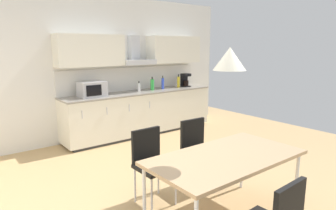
# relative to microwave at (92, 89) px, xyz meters

# --- Properties ---
(ground_plane) EXTENTS (8.56, 8.59, 0.02)m
(ground_plane) POSITION_rel_microwave_xyz_m (-0.05, -2.55, -1.05)
(ground_plane) COLOR tan
(wall_back) EXTENTS (6.85, 0.10, 2.78)m
(wall_back) POSITION_rel_microwave_xyz_m (-0.05, 0.36, 0.35)
(wall_back) COLOR silver
(wall_back) RESTS_ON ground_plane
(kitchen_counter) EXTENTS (3.30, 0.65, 0.90)m
(kitchen_counter) POSITION_rel_microwave_xyz_m (1.06, 0.00, -0.58)
(kitchen_counter) COLOR #333333
(kitchen_counter) RESTS_ON ground_plane
(backsplash_tile) EXTENTS (3.28, 0.02, 0.48)m
(backsplash_tile) POSITION_rel_microwave_xyz_m (1.06, 0.30, 0.10)
(backsplash_tile) COLOR silver
(backsplash_tile) RESTS_ON kitchen_counter
(upper_wall_cabinets) EXTENTS (3.28, 0.40, 0.59)m
(upper_wall_cabinets) POSITION_rel_microwave_xyz_m (1.06, 0.14, 0.69)
(upper_wall_cabinets) COLOR silver
(microwave) EXTENTS (0.48, 0.35, 0.28)m
(microwave) POSITION_rel_microwave_xyz_m (0.00, 0.00, 0.00)
(microwave) COLOR #ADADB2
(microwave) RESTS_ON kitchen_counter
(coffee_maker) EXTENTS (0.18, 0.19, 0.30)m
(coffee_maker) POSITION_rel_microwave_xyz_m (2.29, 0.03, 0.01)
(coffee_maker) COLOR black
(coffee_maker) RESTS_ON kitchen_counter
(bottle_green) EXTENTS (0.08, 0.08, 0.28)m
(bottle_green) POSITION_rel_microwave_xyz_m (1.36, 0.02, -0.02)
(bottle_green) COLOR green
(bottle_green) RESTS_ON kitchen_counter
(bottle_yellow) EXTENTS (0.06, 0.06, 0.29)m
(bottle_yellow) POSITION_rel_microwave_xyz_m (2.07, 0.00, -0.01)
(bottle_yellow) COLOR yellow
(bottle_yellow) RESTS_ON kitchen_counter
(bottle_blue) EXTENTS (0.06, 0.06, 0.29)m
(bottle_blue) POSITION_rel_microwave_xyz_m (1.63, 0.00, -0.02)
(bottle_blue) COLOR blue
(bottle_blue) RESTS_ON kitchen_counter
(bottle_white) EXTENTS (0.06, 0.06, 0.21)m
(bottle_white) POSITION_rel_microwave_xyz_m (1.04, 0.03, -0.05)
(bottle_white) COLOR white
(bottle_white) RESTS_ON kitchen_counter
(dining_table) EXTENTS (1.63, 0.86, 0.72)m
(dining_table) POSITION_rel_microwave_xyz_m (-0.01, -3.26, -0.35)
(dining_table) COLOR tan
(dining_table) RESTS_ON ground_plane
(chair_far_left) EXTENTS (0.40, 0.40, 0.87)m
(chair_far_left) POSITION_rel_microwave_xyz_m (-0.38, -2.44, -0.50)
(chair_far_left) COLOR black
(chair_far_left) RESTS_ON ground_plane
(chair_far_right) EXTENTS (0.42, 0.42, 0.87)m
(chair_far_right) POSITION_rel_microwave_xyz_m (0.36, -2.44, -0.50)
(chair_far_right) COLOR black
(chair_far_right) RESTS_ON ground_plane
(pendant_lamp) EXTENTS (0.32, 0.32, 0.22)m
(pendant_lamp) POSITION_rel_microwave_xyz_m (-0.01, -3.26, 0.66)
(pendant_lamp) COLOR silver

